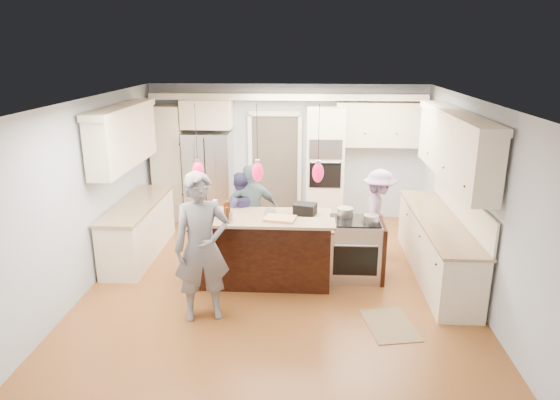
{
  "coord_description": "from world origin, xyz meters",
  "views": [
    {
      "loc": [
        0.41,
        -6.91,
        3.39
      ],
      "look_at": [
        0.0,
        0.35,
        1.15
      ],
      "focal_mm": 32.0,
      "sensor_mm": 36.0,
      "label": 1
    }
  ],
  "objects_px": {
    "refrigerator": "(209,177)",
    "island_range": "(356,249)",
    "person_bar_end": "(202,248)",
    "kitchen_island": "(263,247)",
    "person_far_left": "(241,215)"
  },
  "relations": [
    {
      "from": "kitchen_island",
      "to": "person_bar_end",
      "type": "bearing_deg",
      "value": -118.02
    },
    {
      "from": "island_range",
      "to": "person_bar_end",
      "type": "xyz_separation_m",
      "value": [
        -2.06,
        -1.3,
        0.51
      ]
    },
    {
      "from": "refrigerator",
      "to": "kitchen_island",
      "type": "distance_m",
      "value": 2.91
    },
    {
      "from": "island_range",
      "to": "person_far_left",
      "type": "height_order",
      "value": "person_far_left"
    },
    {
      "from": "refrigerator",
      "to": "kitchen_island",
      "type": "xyz_separation_m",
      "value": [
        1.3,
        -2.57,
        -0.41
      ]
    },
    {
      "from": "person_bar_end",
      "to": "person_far_left",
      "type": "height_order",
      "value": "person_bar_end"
    },
    {
      "from": "kitchen_island",
      "to": "person_far_left",
      "type": "relative_size",
      "value": 1.44
    },
    {
      "from": "refrigerator",
      "to": "island_range",
      "type": "distance_m",
      "value": 3.71
    },
    {
      "from": "refrigerator",
      "to": "person_far_left",
      "type": "bearing_deg",
      "value": -64.04
    },
    {
      "from": "refrigerator",
      "to": "person_bar_end",
      "type": "distance_m",
      "value": 3.85
    },
    {
      "from": "kitchen_island",
      "to": "person_bar_end",
      "type": "xyz_separation_m",
      "value": [
        -0.65,
        -1.23,
        0.48
      ]
    },
    {
      "from": "refrigerator",
      "to": "kitchen_island",
      "type": "bearing_deg",
      "value": -63.07
    },
    {
      "from": "kitchen_island",
      "to": "island_range",
      "type": "relative_size",
      "value": 2.28
    },
    {
      "from": "island_range",
      "to": "refrigerator",
      "type": "bearing_deg",
      "value": 137.41
    },
    {
      "from": "island_range",
      "to": "person_bar_end",
      "type": "relative_size",
      "value": 0.47
    }
  ]
}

